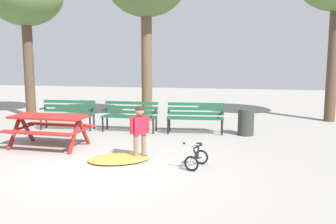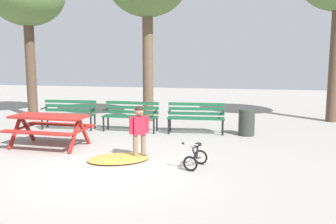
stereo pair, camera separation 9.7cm
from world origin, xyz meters
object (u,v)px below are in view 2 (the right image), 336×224
picnic_table (49,123)px  trash_bin (247,122)px  park_bench_left (131,114)px  park_bench_right (196,115)px  child_standing (139,127)px  kids_bicycle (196,158)px  park_bench_far_left (69,112)px

picnic_table → trash_bin: size_ratio=2.60×
park_bench_left → park_bench_right: (1.89, 0.07, 0.00)m
child_standing → park_bench_right: bearing=73.0°
picnic_table → park_bench_left: size_ratio=1.16×
kids_bicycle → trash_bin: bearing=73.0°
park_bench_far_left → picnic_table: bearing=-76.5°
park_bench_far_left → kids_bicycle: 5.32m
kids_bicycle → picnic_table: bearing=163.9°
park_bench_left → kids_bicycle: park_bench_left is taller
park_bench_far_left → child_standing: bearing=-43.5°
picnic_table → child_standing: 2.47m
park_bench_right → kids_bicycle: size_ratio=2.62×
park_bench_far_left → child_standing: child_standing is taller
park_bench_far_left → child_standing: size_ratio=1.43×
picnic_table → child_standing: bearing=-13.8°
park_bench_far_left → trash_bin: bearing=0.5°
park_bench_left → trash_bin: bearing=0.4°
trash_bin → kids_bicycle: bearing=-107.0°
park_bench_far_left → park_bench_right: same height
picnic_table → kids_bicycle: (3.67, -1.06, -0.39)m
kids_bicycle → trash_bin: (1.01, 3.29, 0.16)m
picnic_table → park_bench_far_left: 2.25m
park_bench_right → child_standing: bearing=-107.0°
trash_bin → child_standing: bearing=-128.9°
park_bench_right → trash_bin: (1.40, -0.05, -0.15)m
park_bench_left → child_standing: 2.98m
kids_bicycle → trash_bin: trash_bin is taller
park_bench_far_left → park_bench_left: (1.91, 0.02, 0.00)m
picnic_table → park_bench_far_left: park_bench_far_left is taller
child_standing → park_bench_left: bearing=109.9°
park_bench_left → trash_bin: size_ratio=2.24×
park_bench_far_left → kids_bicycle: park_bench_far_left is taller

